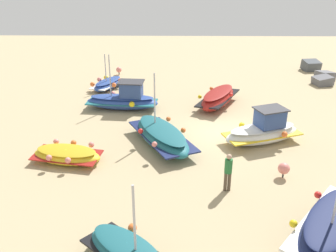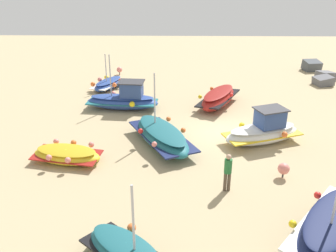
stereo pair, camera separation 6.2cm
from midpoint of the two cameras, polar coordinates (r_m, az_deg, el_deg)
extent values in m
plane|color=tan|center=(21.30, 8.88, -1.14)|extent=(59.98, 59.98, 0.00)
ellipsoid|color=navy|center=(14.30, 24.00, -14.00)|extent=(4.96, 4.53, 1.29)
cube|color=white|center=(14.26, 24.04, -13.81)|extent=(4.81, 4.41, 0.22)
sphere|color=yellow|center=(13.42, 18.50, -13.89)|extent=(0.27, 0.27, 0.27)
sphere|color=red|center=(15.24, 21.82, -9.71)|extent=(0.27, 0.27, 0.27)
ellipsoid|color=#1E6670|center=(19.58, -0.83, -1.63)|extent=(5.30, 3.90, 0.98)
cube|color=navy|center=(19.56, -0.83, -1.51)|extent=(5.14, 3.86, 0.11)
ellipsoid|color=#1A565F|center=(19.41, -0.83, -0.58)|extent=(4.65, 3.42, 0.18)
cylinder|color=#B7B7BC|center=(19.62, -1.94, 4.20)|extent=(0.08, 0.08, 2.72)
sphere|color=orange|center=(20.93, 0.15, 1.07)|extent=(0.27, 0.27, 0.27)
sphere|color=red|center=(19.44, -4.08, -0.77)|extent=(0.27, 0.27, 0.27)
sphere|color=orange|center=(19.49, 2.41, -0.65)|extent=(0.27, 0.27, 0.27)
sphere|color=#EA7F75|center=(17.96, -1.98, -2.78)|extent=(0.27, 0.27, 0.27)
cube|color=black|center=(12.54, -6.23, -18.49)|extent=(3.03, 3.21, 0.13)
ellipsoid|color=#1A565F|center=(12.33, -6.30, -17.44)|extent=(2.70, 2.89, 0.19)
cylinder|color=#B7B7BC|center=(11.33, -5.15, -13.77)|extent=(0.08, 0.08, 2.29)
sphere|color=orange|center=(13.12, -5.40, -15.09)|extent=(0.30, 0.30, 0.30)
ellipsoid|color=maroon|center=(25.16, 7.69, 4.13)|extent=(4.71, 3.42, 1.12)
cube|color=black|center=(25.15, 7.70, 4.24)|extent=(4.54, 3.34, 0.20)
ellipsoid|color=maroon|center=(25.02, 7.74, 5.05)|extent=(4.12, 2.97, 0.26)
sphere|color=yellow|center=(24.44, 4.95, 4.43)|extent=(0.25, 0.25, 0.25)
sphere|color=red|center=(24.77, 9.66, 4.67)|extent=(0.25, 0.25, 0.25)
sphere|color=orange|center=(26.28, 6.70, 5.65)|extent=(0.25, 0.25, 0.25)
ellipsoid|color=white|center=(20.48, 14.16, -1.29)|extent=(2.92, 4.52, 0.91)
cube|color=gold|center=(20.46, 14.17, -1.17)|extent=(2.90, 4.37, 0.10)
ellipsoid|color=beige|center=(20.33, 14.26, -0.33)|extent=(2.56, 3.97, 0.16)
cube|color=#2D4784|center=(20.32, 15.28, 1.19)|extent=(1.46, 1.63, 0.93)
cube|color=#333338|center=(20.15, 15.43, 2.48)|extent=(1.70, 1.89, 0.06)
sphere|color=yellow|center=(20.64, 11.21, 0.13)|extent=(0.31, 0.31, 0.31)
sphere|color=orange|center=(20.15, 17.34, -1.24)|extent=(0.31, 0.31, 0.31)
ellipsoid|color=#2D4C9E|center=(24.65, -6.84, 3.58)|extent=(2.00, 4.78, 0.93)
cube|color=#1E6670|center=(24.63, -6.85, 3.67)|extent=(2.02, 4.60, 0.13)
ellipsoid|color=navy|center=(24.53, -6.88, 4.37)|extent=(1.73, 4.21, 0.19)
cube|color=#2D4784|center=(24.23, -5.47, 5.55)|extent=(1.19, 1.46, 0.94)
cube|color=#333338|center=(24.08, -5.52, 6.68)|extent=(1.38, 1.69, 0.06)
cylinder|color=#B7B7BC|center=(24.26, -8.67, 7.57)|extent=(0.08, 0.08, 2.70)
sphere|color=#EA7F75|center=(25.61, -8.23, 4.87)|extent=(0.35, 0.35, 0.35)
sphere|color=yellow|center=(23.54, -5.40, 3.30)|extent=(0.35, 0.35, 0.35)
ellipsoid|color=gold|center=(18.65, -14.99, -4.34)|extent=(2.04, 3.55, 0.76)
cube|color=maroon|center=(18.63, -15.00, -4.25)|extent=(2.02, 3.42, 0.15)
ellipsoid|color=gold|center=(18.52, -15.08, -3.58)|extent=(1.76, 3.12, 0.19)
sphere|color=#EA7F75|center=(19.58, -16.50, -2.25)|extent=(0.28, 0.28, 0.28)
sphere|color=#EA7F75|center=(18.12, -17.51, -4.58)|extent=(0.28, 0.28, 0.28)
sphere|color=orange|center=(19.16, -14.04, -2.47)|extent=(0.28, 0.28, 0.28)
sphere|color=#EA7F75|center=(17.71, -14.84, -5.03)|extent=(0.28, 0.28, 0.28)
sphere|color=#EA7F75|center=(18.79, -11.46, -2.77)|extent=(0.28, 0.28, 0.28)
ellipsoid|color=#2D4C9E|center=(28.93, -8.91, 6.27)|extent=(3.54, 2.51, 0.68)
cube|color=white|center=(28.92, -8.91, 6.33)|extent=(3.43, 2.49, 0.09)
ellipsoid|color=navy|center=(28.85, -8.94, 6.77)|extent=(3.11, 2.20, 0.14)
cylinder|color=#B7B7BC|center=(28.37, -9.34, 8.72)|extent=(0.08, 0.08, 2.05)
sphere|color=orange|center=(28.58, -11.26, 6.23)|extent=(0.34, 0.34, 0.34)
sphere|color=orange|center=(28.09, -8.07, 6.18)|extent=(0.34, 0.34, 0.34)
sphere|color=#EA7F75|center=(29.27, -10.25, 6.96)|extent=(0.34, 0.34, 0.34)
sphere|color=orange|center=(28.81, -7.12, 6.88)|extent=(0.34, 0.34, 0.34)
sphere|color=yellow|center=(30.02, -9.26, 7.27)|extent=(0.34, 0.34, 0.34)
cylinder|color=brown|center=(16.02, 9.32, -8.31)|extent=(0.14, 0.14, 0.87)
cylinder|color=brown|center=(16.00, 8.75, -8.33)|extent=(0.14, 0.14, 0.87)
cylinder|color=#236B33|center=(15.63, 9.21, -6.00)|extent=(0.32, 0.32, 0.62)
sphere|color=tan|center=(15.43, 9.31, -4.64)|extent=(0.22, 0.22, 0.22)
cube|color=#4C5156|center=(35.74, 20.99, 8.52)|extent=(1.50, 1.56, 1.02)
cube|color=slate|center=(33.17, 22.79, 7.01)|extent=(1.54, 1.50, 0.87)
cube|color=slate|center=(31.75, 22.50, 6.33)|extent=(1.46, 1.59, 0.86)
cylinder|color=#3F3F42|center=(17.65, 17.08, -7.19)|extent=(0.08, 0.08, 0.18)
sphere|color=#EA7F75|center=(17.48, 17.22, -6.19)|extent=(0.52, 0.52, 0.52)
cylinder|color=#3F3F42|center=(32.51, -7.29, 7.90)|extent=(0.08, 0.08, 0.19)
sphere|color=#EA7F75|center=(32.42, -7.32, 8.46)|extent=(0.47, 0.47, 0.47)
camera|label=1|loc=(0.03, -89.91, 0.04)|focal=40.23mm
camera|label=2|loc=(0.03, 90.09, -0.04)|focal=40.23mm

